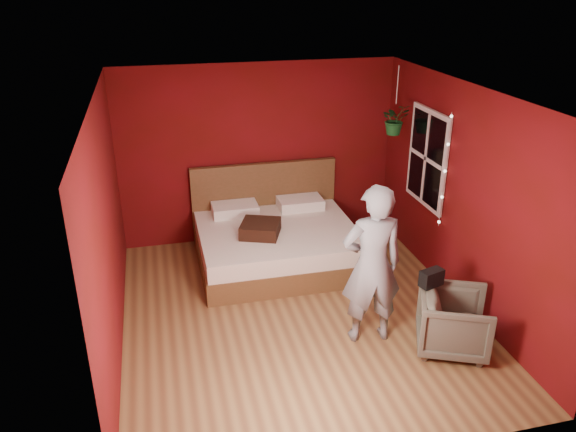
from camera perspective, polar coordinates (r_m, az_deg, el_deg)
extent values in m
plane|color=brown|center=(6.75, 0.95, -9.91)|extent=(4.50, 4.50, 0.00)
cube|color=#650A12|center=(8.20, -3.01, 6.37)|extent=(4.00, 0.02, 2.60)
cube|color=#650A12|center=(4.25, 8.97, -11.54)|extent=(4.00, 0.02, 2.60)
cube|color=#650A12|center=(5.98, -17.95, -1.55)|extent=(0.02, 4.50, 2.60)
cube|color=#650A12|center=(6.88, 17.45, 1.85)|extent=(0.02, 4.50, 2.60)
cube|color=white|center=(5.73, 1.13, 12.39)|extent=(4.00, 4.50, 0.02)
cube|color=white|center=(7.53, 13.97, 5.73)|extent=(0.04, 0.97, 1.27)
cube|color=black|center=(7.53, 13.87, 5.72)|extent=(0.02, 0.85, 1.15)
cube|color=white|center=(7.52, 13.83, 5.72)|extent=(0.03, 0.05, 1.15)
cube|color=white|center=(7.52, 13.83, 5.72)|extent=(0.03, 0.85, 0.05)
cylinder|color=silver|center=(7.08, 15.65, 4.41)|extent=(0.01, 0.01, 1.45)
sphere|color=#FFF2CC|center=(7.32, 15.08, -0.58)|extent=(0.04, 0.04, 0.04)
sphere|color=#FFF2CC|center=(7.20, 15.36, 1.87)|extent=(0.04, 0.04, 0.04)
sphere|color=#FFF2CC|center=(7.08, 15.65, 4.41)|extent=(0.04, 0.04, 0.04)
sphere|color=#FFF2CC|center=(6.98, 15.96, 7.02)|extent=(0.04, 0.04, 0.04)
sphere|color=#FFF2CC|center=(6.90, 16.27, 9.70)|extent=(0.04, 0.04, 0.04)
cube|color=brown|center=(7.76, -1.07, -3.82)|extent=(2.14, 1.82, 0.30)
cube|color=white|center=(7.64, -1.08, -2.03)|extent=(2.10, 1.78, 0.24)
cube|color=brown|center=(8.35, -2.41, 1.53)|extent=(2.14, 0.09, 1.18)
cube|color=white|center=(8.03, -5.41, 0.69)|extent=(0.64, 0.41, 0.15)
cube|color=white|center=(8.21, 1.24, 1.32)|extent=(0.64, 0.41, 0.15)
imported|color=slate|center=(5.96, 8.51, -4.98)|extent=(0.69, 0.48, 1.80)
imported|color=#585445|center=(6.27, 16.49, -10.25)|extent=(0.95, 0.94, 0.66)
cube|color=black|center=(6.15, 14.37, -6.11)|extent=(0.28, 0.20, 0.18)
cube|color=#321710|center=(7.38, -2.83, -1.29)|extent=(0.63, 0.63, 0.17)
cylinder|color=silver|center=(7.74, 11.07, 12.94)|extent=(0.01, 0.01, 0.50)
imported|color=#1B6027|center=(7.83, 10.80, 9.63)|extent=(0.41, 0.37, 0.42)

